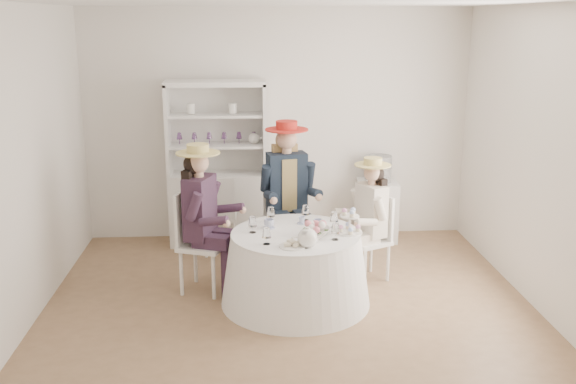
{
  "coord_description": "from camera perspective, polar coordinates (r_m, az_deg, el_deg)",
  "views": [
    {
      "loc": [
        -0.37,
        -5.49,
        2.57
      ],
      "look_at": [
        0.0,
        0.1,
        1.05
      ],
      "focal_mm": 40.0,
      "sensor_mm": 36.0,
      "label": 1
    }
  ],
  "objects": [
    {
      "name": "guest_right",
      "position": [
        6.41,
        7.24,
        -1.79
      ],
      "size": [
        0.53,
        0.48,
        1.26
      ],
      "rotation": [
        0.0,
        0.0,
        -1.12
      ],
      "color": "silver",
      "rests_on": "ground"
    },
    {
      "name": "teacup_a",
      "position": [
        5.97,
        -1.69,
        -2.88
      ],
      "size": [
        0.1,
        0.1,
        0.08
      ],
      "primitive_type": "imported",
      "rotation": [
        0.0,
        0.0,
        -0.04
      ],
      "color": "white",
      "rests_on": "tea_table"
    },
    {
      "name": "flower_arrangement",
      "position": [
        5.77,
        2.49,
        -3.08
      ],
      "size": [
        0.17,
        0.17,
        0.06
      ],
      "rotation": [
        0.0,
        0.0,
        -0.23
      ],
      "color": "#E97483",
      "rests_on": "tea_table"
    },
    {
      "name": "side_table",
      "position": [
        7.72,
        7.89,
        -1.62
      ],
      "size": [
        0.48,
        0.48,
        0.71
      ],
      "primitive_type": "cube",
      "rotation": [
        0.0,
        0.0,
        -0.06
      ],
      "color": "silver",
      "rests_on": "ground"
    },
    {
      "name": "ceiling",
      "position": [
        5.5,
        0.07,
        16.54
      ],
      "size": [
        4.5,
        4.5,
        0.0
      ],
      "primitive_type": "plane",
      "rotation": [
        3.14,
        0.0,
        0.0
      ],
      "color": "white",
      "rests_on": "wall_back"
    },
    {
      "name": "stemware_set",
      "position": [
        5.82,
        0.69,
        -2.97
      ],
      "size": [
        0.84,
        0.84,
        0.15
      ],
      "color": "white",
      "rests_on": "tea_table"
    },
    {
      "name": "wall_left",
      "position": [
        5.93,
        -22.2,
        2.17
      ],
      "size": [
        0.0,
        4.5,
        4.5
      ],
      "primitive_type": "plane",
      "rotation": [
        1.57,
        0.0,
        1.57
      ],
      "color": "silver",
      "rests_on": "ground"
    },
    {
      "name": "ground",
      "position": [
        6.07,
        0.06,
        -9.86
      ],
      "size": [
        4.5,
        4.5,
        0.0
      ],
      "primitive_type": "plane",
      "color": "brown",
      "rests_on": "ground"
    },
    {
      "name": "teacup_c",
      "position": [
        5.98,
        2.7,
        -2.88
      ],
      "size": [
        0.12,
        0.12,
        0.07
      ],
      "primitive_type": "imported",
      "rotation": [
        0.0,
        0.0,
        0.32
      ],
      "color": "white",
      "rests_on": "tea_table"
    },
    {
      "name": "hutch",
      "position": [
        7.5,
        -6.21,
        0.48
      ],
      "size": [
        1.16,
        0.52,
        1.9
      ],
      "rotation": [
        0.0,
        0.0,
        0.09
      ],
      "color": "silver",
      "rests_on": "ground"
    },
    {
      "name": "teacup_b",
      "position": [
        6.1,
        1.23,
        -2.57
      ],
      "size": [
        0.07,
        0.07,
        0.06
      ],
      "primitive_type": "imported",
      "rotation": [
        0.0,
        0.0,
        -0.08
      ],
      "color": "white",
      "rests_on": "tea_table"
    },
    {
      "name": "flower_bowl",
      "position": [
        5.81,
        2.76,
        -3.55
      ],
      "size": [
        0.23,
        0.23,
        0.05
      ],
      "primitive_type": "imported",
      "rotation": [
        0.0,
        0.0,
        -0.16
      ],
      "color": "white",
      "rests_on": "tea_table"
    },
    {
      "name": "wall_right",
      "position": [
        6.2,
        21.32,
        2.79
      ],
      "size": [
        0.0,
        4.5,
        4.5
      ],
      "primitive_type": "plane",
      "rotation": [
        1.57,
        0.0,
        -1.57
      ],
      "color": "silver",
      "rests_on": "ground"
    },
    {
      "name": "wall_front",
      "position": [
        3.71,
        2.12,
        -4.02
      ],
      "size": [
        4.5,
        0.0,
        4.5
      ],
      "primitive_type": "plane",
      "rotation": [
        -1.57,
        0.0,
        0.0
      ],
      "color": "silver",
      "rests_on": "ground"
    },
    {
      "name": "sandwich_plate",
      "position": [
        5.5,
        0.41,
        -4.75
      ],
      "size": [
        0.23,
        0.23,
        0.05
      ],
      "rotation": [
        0.0,
        0.0,
        -0.25
      ],
      "color": "white",
      "rests_on": "tea_table"
    },
    {
      "name": "hatbox",
      "position": [
        7.59,
        8.03,
        2.06
      ],
      "size": [
        0.35,
        0.35,
        0.31
      ],
      "primitive_type": "cylinder",
      "rotation": [
        0.0,
        0.0,
        -0.13
      ],
      "color": "black",
      "rests_on": "side_table"
    },
    {
      "name": "spare_chair",
      "position": [
        7.13,
        -6.14,
        -1.87
      ],
      "size": [
        0.38,
        0.38,
        0.91
      ],
      "rotation": [
        0.0,
        0.0,
        3.14
      ],
      "color": "silver",
      "rests_on": "ground"
    },
    {
      "name": "cupcake_stand",
      "position": [
        5.85,
        5.48,
        -2.87
      ],
      "size": [
        0.24,
        0.24,
        0.22
      ],
      "rotation": [
        0.0,
        0.0,
        -0.43
      ],
      "color": "white",
      "rests_on": "tea_table"
    },
    {
      "name": "wall_back",
      "position": [
        7.59,
        -0.94,
        5.95
      ],
      "size": [
        4.5,
        0.0,
        4.5
      ],
      "primitive_type": "plane",
      "rotation": [
        1.57,
        0.0,
        0.0
      ],
      "color": "silver",
      "rests_on": "ground"
    },
    {
      "name": "guest_left",
      "position": [
        6.11,
        -7.61,
        -1.61
      ],
      "size": [
        0.6,
        0.55,
        1.45
      ],
      "rotation": [
        0.0,
        0.0,
        1.23
      ],
      "color": "silver",
      "rests_on": "ground"
    },
    {
      "name": "tea_table",
      "position": [
        5.97,
        0.67,
        -6.78
      ],
      "size": [
        1.39,
        1.39,
        0.68
      ],
      "rotation": [
        0.0,
        0.0,
        -0.13
      ],
      "color": "white",
      "rests_on": "ground"
    },
    {
      "name": "table_teapot",
      "position": [
        5.49,
        1.77,
        -4.09
      ],
      "size": [
        0.24,
        0.17,
        0.18
      ],
      "rotation": [
        0.0,
        0.0,
        -0.41
      ],
      "color": "white",
      "rests_on": "tea_table"
    },
    {
      "name": "guest_mid",
      "position": [
        6.67,
        -0.07,
        0.54
      ],
      "size": [
        0.58,
        0.62,
        1.56
      ],
      "rotation": [
        0.0,
        0.0,
        0.19
      ],
      "color": "silver",
      "rests_on": "ground"
    }
  ]
}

